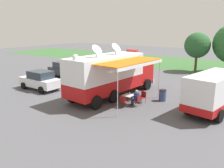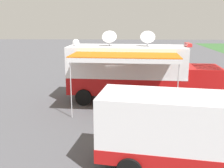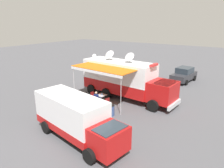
% 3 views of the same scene
% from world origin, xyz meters
% --- Properties ---
extents(ground_plane, '(100.00, 100.00, 0.00)m').
position_xyz_m(ground_plane, '(0.00, 0.00, 0.00)').
color(ground_plane, '#515156').
extents(grass_verge, '(80.00, 14.00, 0.01)m').
position_xyz_m(grass_verge, '(0.00, 22.12, 0.00)').
color(grass_verge, '#386633').
rests_on(grass_verge, ground).
extents(lot_stripe, '(0.45, 4.80, 0.01)m').
position_xyz_m(lot_stripe, '(-2.61, 1.26, 0.00)').
color(lot_stripe, silver).
rests_on(lot_stripe, ground).
extents(command_truck, '(5.24, 9.64, 4.53)m').
position_xyz_m(command_truck, '(0.08, 0.74, 1.95)').
color(command_truck, '#B71414').
rests_on(command_truck, ground).
extents(folding_table, '(0.85, 0.85, 0.73)m').
position_xyz_m(folding_table, '(2.39, -0.34, 0.67)').
color(folding_table, silver).
rests_on(folding_table, ground).
extents(water_bottle, '(0.07, 0.07, 0.22)m').
position_xyz_m(water_bottle, '(2.43, -0.22, 0.83)').
color(water_bottle, '#4C99D8').
rests_on(water_bottle, folding_table).
extents(folding_chair_at_table, '(0.51, 0.51, 0.87)m').
position_xyz_m(folding_chair_at_table, '(3.19, -0.36, 0.51)').
color(folding_chair_at_table, maroon).
rests_on(folding_chair_at_table, ground).
extents(folding_chair_beside_table, '(0.51, 0.51, 0.87)m').
position_xyz_m(folding_chair_beside_table, '(2.46, -1.19, 0.51)').
color(folding_chair_beside_table, maroon).
rests_on(folding_chair_beside_table, ground).
extents(folding_chair_spare_by_truck, '(0.58, 0.58, 0.87)m').
position_xyz_m(folding_chair_spare_by_truck, '(3.03, 0.71, 0.51)').
color(folding_chair_spare_by_truck, maroon).
rests_on(folding_chair_spare_by_truck, ground).
extents(seated_responder, '(0.68, 0.58, 1.25)m').
position_xyz_m(seated_responder, '(3.00, -0.35, 0.65)').
color(seated_responder, navy).
rests_on(seated_responder, ground).
extents(trash_bin, '(0.57, 0.57, 0.91)m').
position_xyz_m(trash_bin, '(4.13, 1.96, 0.46)').
color(trash_bin, '#384C7F').
rests_on(trash_bin, ground).
extents(support_truck, '(3.18, 7.04, 2.70)m').
position_xyz_m(support_truck, '(8.04, 2.05, 1.39)').
color(support_truck, white).
rests_on(support_truck, ground).
extents(car_behind_truck, '(4.38, 2.37, 1.76)m').
position_xyz_m(car_behind_truck, '(-8.94, 3.81, 0.88)').
color(car_behind_truck, '#2D2D33').
rests_on(car_behind_truck, ground).
extents(car_far_corner, '(4.22, 2.06, 1.76)m').
position_xyz_m(car_far_corner, '(-6.66, -1.37, 0.88)').
color(car_far_corner, silver).
rests_on(car_far_corner, ground).
extents(tree_far_left, '(3.25, 3.25, 5.05)m').
position_xyz_m(tree_far_left, '(2.52, 16.15, 3.41)').
color(tree_far_left, brown).
rests_on(tree_far_left, ground).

